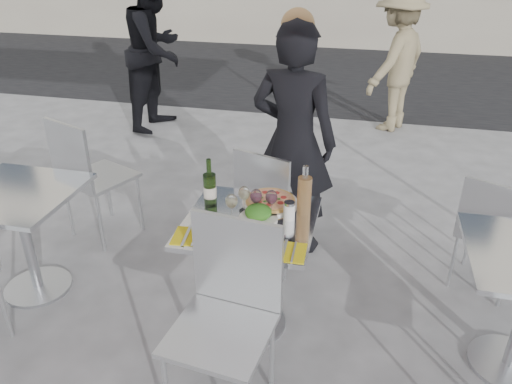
% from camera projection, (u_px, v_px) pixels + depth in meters
% --- Properties ---
extents(ground, '(80.00, 80.00, 0.00)m').
position_uv_depth(ground, '(251.00, 323.00, 3.12)').
color(ground, slate).
extents(street_asphalt, '(24.00, 5.00, 0.00)m').
position_uv_depth(street_asphalt, '(339.00, 72.00, 8.73)').
color(street_asphalt, black).
rests_on(street_asphalt, ground).
extents(main_table, '(0.72, 0.72, 0.75)m').
position_uv_depth(main_table, '(250.00, 251.00, 2.87)').
color(main_table, '#B7BABF').
rests_on(main_table, ground).
extents(side_table_left, '(0.72, 0.72, 0.75)m').
position_uv_depth(side_table_left, '(22.00, 221.00, 3.18)').
color(side_table_left, '#B7BABF').
rests_on(side_table_left, ground).
extents(chair_far, '(0.53, 0.54, 0.92)m').
position_uv_depth(chair_far, '(269.00, 200.00, 3.42)').
color(chair_far, silver).
rests_on(chair_far, ground).
extents(chair_near, '(0.51, 0.52, 1.01)m').
position_uv_depth(chair_near, '(228.00, 304.00, 2.38)').
color(chair_near, silver).
rests_on(chair_near, ground).
extents(side_chair_lfar, '(0.60, 0.61, 1.00)m').
position_uv_depth(side_chair_lfar, '(87.00, 171.00, 3.73)').
color(side_chair_lfar, silver).
rests_on(side_chair_lfar, ground).
extents(side_chair_rfar, '(0.52, 0.52, 0.85)m').
position_uv_depth(side_chair_rfar, '(491.00, 227.00, 3.18)').
color(side_chair_rfar, silver).
rests_on(side_chair_rfar, ground).
extents(woman_diner, '(0.68, 0.51, 1.71)m').
position_uv_depth(woman_diner, '(293.00, 141.00, 3.54)').
color(woman_diner, black).
rests_on(woman_diner, ground).
extents(pedestrian_a, '(0.81, 0.99, 1.90)m').
position_uv_depth(pedestrian_a, '(156.00, 49.00, 5.86)').
color(pedestrian_a, black).
rests_on(pedestrian_a, ground).
extents(pedestrian_b, '(1.05, 1.24, 1.67)m').
position_uv_depth(pedestrian_b, '(396.00, 60.00, 5.86)').
color(pedestrian_b, '#8E7E5B').
rests_on(pedestrian_b, ground).
extents(pizza_near, '(0.34, 0.34, 0.02)m').
position_uv_depth(pizza_near, '(247.00, 238.00, 2.60)').
color(pizza_near, tan).
rests_on(pizza_near, main_table).
extents(pizza_far, '(0.33, 0.33, 0.03)m').
position_uv_depth(pizza_far, '(270.00, 201.00, 2.94)').
color(pizza_far, white).
rests_on(pizza_far, main_table).
extents(salad_plate, '(0.22, 0.22, 0.09)m').
position_uv_depth(salad_plate, '(258.00, 213.00, 2.77)').
color(salad_plate, white).
rests_on(salad_plate, main_table).
extents(wine_bottle, '(0.07, 0.08, 0.29)m').
position_uv_depth(wine_bottle, '(210.00, 188.00, 2.87)').
color(wine_bottle, '#30511E').
rests_on(wine_bottle, main_table).
extents(carafe, '(0.08, 0.08, 0.29)m').
position_uv_depth(carafe, '(304.00, 194.00, 2.80)').
color(carafe, tan).
rests_on(carafe, main_table).
extents(sugar_shaker, '(0.06, 0.06, 0.11)m').
position_uv_depth(sugar_shaker, '(289.00, 211.00, 2.76)').
color(sugar_shaker, white).
rests_on(sugar_shaker, main_table).
extents(wineglass_white_a, '(0.07, 0.07, 0.16)m').
position_uv_depth(wineglass_white_a, '(231.00, 202.00, 2.73)').
color(wineglass_white_a, white).
rests_on(wineglass_white_a, main_table).
extents(wineglass_white_b, '(0.07, 0.07, 0.16)m').
position_uv_depth(wineglass_white_b, '(244.00, 194.00, 2.82)').
color(wineglass_white_b, white).
rests_on(wineglass_white_b, main_table).
extents(wineglass_red_a, '(0.07, 0.07, 0.16)m').
position_uv_depth(wineglass_red_a, '(256.00, 197.00, 2.79)').
color(wineglass_red_a, white).
rests_on(wineglass_red_a, main_table).
extents(wineglass_red_b, '(0.07, 0.07, 0.16)m').
position_uv_depth(wineglass_red_b, '(271.00, 198.00, 2.77)').
color(wineglass_red_b, white).
rests_on(wineglass_red_b, main_table).
extents(napkin_left, '(0.20, 0.20, 0.01)m').
position_uv_depth(napkin_left, '(190.00, 236.00, 2.63)').
color(napkin_left, yellow).
rests_on(napkin_left, main_table).
extents(napkin_right, '(0.19, 0.20, 0.01)m').
position_uv_depth(napkin_right, '(288.00, 251.00, 2.50)').
color(napkin_right, yellow).
rests_on(napkin_right, main_table).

